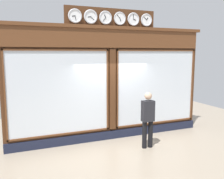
# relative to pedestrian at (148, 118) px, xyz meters

# --- Properties ---
(ground_plane) EXTENTS (14.00, 14.00, 0.00)m
(ground_plane) POSITION_rel_pedestrian_xyz_m (0.67, 1.65, -0.93)
(ground_plane) COLOR gray
(shop_facade) EXTENTS (6.82, 0.42, 4.21)m
(shop_facade) POSITION_rel_pedestrian_xyz_m (0.68, -1.28, 0.95)
(shop_facade) COLOR #4C2B16
(shop_facade) RESTS_ON ground_plane
(pedestrian) EXTENTS (0.37, 0.23, 1.69)m
(pedestrian) POSITION_rel_pedestrian_xyz_m (0.00, 0.00, 0.00)
(pedestrian) COLOR black
(pedestrian) RESTS_ON ground_plane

